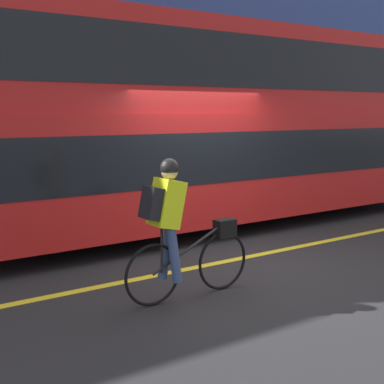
# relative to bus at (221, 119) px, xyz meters

# --- Properties ---
(ground_plane) EXTENTS (80.00, 80.00, 0.00)m
(ground_plane) POSITION_rel_bus_xyz_m (-1.35, -2.02, -2.05)
(ground_plane) COLOR #232326
(road_center_line) EXTENTS (50.00, 0.14, 0.01)m
(road_center_line) POSITION_rel_bus_xyz_m (-1.35, -2.10, -2.05)
(road_center_line) COLOR yellow
(road_center_line) RESTS_ON ground_plane
(sidewalk_curb) EXTENTS (60.00, 1.80, 0.12)m
(sidewalk_curb) POSITION_rel_bus_xyz_m (-1.35, 2.73, -1.99)
(sidewalk_curb) COLOR gray
(sidewalk_curb) RESTS_ON ground_plane
(building_facade) EXTENTS (60.00, 0.30, 8.97)m
(building_facade) POSITION_rel_bus_xyz_m (-1.35, 3.78, 2.43)
(building_facade) COLOR #33478C
(building_facade) RESTS_ON ground_plane
(bus) EXTENTS (10.10, 2.44, 3.71)m
(bus) POSITION_rel_bus_xyz_m (0.00, 0.00, 0.00)
(bus) COLOR black
(bus) RESTS_ON ground_plane
(cyclist_on_bike) EXTENTS (1.72, 0.32, 1.67)m
(cyclist_on_bike) POSITION_rel_bus_xyz_m (-3.00, -3.05, -1.16)
(cyclist_on_bike) COLOR black
(cyclist_on_bike) RESTS_ON ground_plane
(street_sign_post) EXTENTS (0.36, 0.09, 2.52)m
(street_sign_post) POSITION_rel_bus_xyz_m (2.60, 2.64, -0.52)
(street_sign_post) COLOR #59595B
(street_sign_post) RESTS_ON sidewalk_curb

